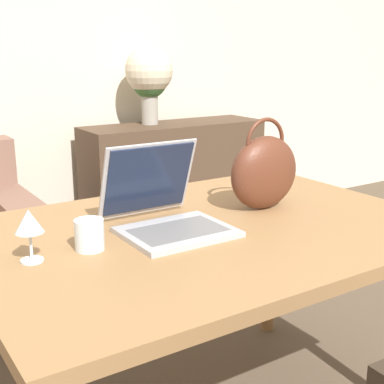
% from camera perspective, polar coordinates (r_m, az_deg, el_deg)
% --- Properties ---
extents(wall_back, '(10.00, 0.06, 2.70)m').
position_cam_1_polar(wall_back, '(3.59, -18.57, 14.74)').
color(wall_back, beige).
rests_on(wall_back, ground_plane).
extents(dining_table, '(1.45, 1.02, 0.78)m').
position_cam_1_polar(dining_table, '(1.72, 1.78, -6.11)').
color(dining_table, olive).
rests_on(dining_table, ground_plane).
extents(sideboard, '(1.28, 0.40, 0.83)m').
position_cam_1_polar(sideboard, '(3.77, -1.88, 1.09)').
color(sideboard, '#4C3828').
rests_on(sideboard, ground_plane).
extents(laptop, '(0.32, 0.36, 0.26)m').
position_cam_1_polar(laptop, '(1.66, -3.10, -1.52)').
color(laptop, '#ADADB2').
rests_on(laptop, dining_table).
extents(drinking_glass, '(0.08, 0.08, 0.09)m').
position_cam_1_polar(drinking_glass, '(1.51, -10.89, -4.49)').
color(drinking_glass, silver).
rests_on(drinking_glass, dining_table).
extents(wine_glass, '(0.08, 0.08, 0.14)m').
position_cam_1_polar(wine_glass, '(1.44, -16.99, -3.26)').
color(wine_glass, silver).
rests_on(wine_glass, dining_table).
extents(handbag, '(0.27, 0.12, 0.32)m').
position_cam_1_polar(handbag, '(1.86, 7.71, 2.19)').
color(handbag, '#592D1E').
rests_on(handbag, dining_table).
extents(flower_vase, '(0.32, 0.32, 0.51)m').
position_cam_1_polar(flower_vase, '(3.63, -4.60, 12.29)').
color(flower_vase, '#9E998E').
rests_on(flower_vase, sideboard).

